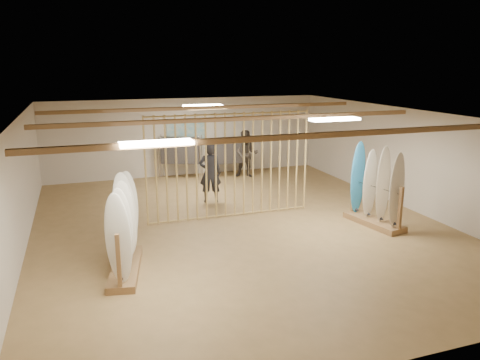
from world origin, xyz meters
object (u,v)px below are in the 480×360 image
object	(u,v)px
rack_left	(124,241)
shopper_b	(246,151)
shopper_a	(210,169)
rack_right	(375,200)
clothing_rack_a	(180,151)
clothing_rack_b	(229,152)

from	to	relation	value
rack_left	shopper_b	xyz separation A→B (m)	(4.97, 6.66, 0.32)
shopper_a	shopper_b	size ratio (longest dim) A/B	1.04
rack_right	shopper_a	distance (m)	4.77
rack_right	clothing_rack_a	size ratio (longest dim) A/B	1.27
shopper_a	shopper_b	distance (m)	3.32
rack_left	rack_right	bearing A→B (deg)	18.01
clothing_rack_b	shopper_a	bearing A→B (deg)	-118.09
rack_right	shopper_a	world-z (taller)	shopper_a
shopper_a	shopper_b	world-z (taller)	shopper_a
shopper_b	rack_left	bearing A→B (deg)	-103.46
rack_right	clothing_rack_a	world-z (taller)	rack_right
rack_right	clothing_rack_b	distance (m)	6.41
rack_right	shopper_b	xyz separation A→B (m)	(-1.31, 5.94, 0.29)
rack_right	shopper_b	world-z (taller)	rack_right
rack_left	shopper_a	distance (m)	5.01
clothing_rack_a	rack_left	bearing A→B (deg)	-87.29
rack_right	clothing_rack_a	distance (m)	7.40
shopper_a	shopper_b	bearing A→B (deg)	-115.12
clothing_rack_a	shopper_b	bearing A→B (deg)	10.44
rack_left	shopper_a	world-z (taller)	shopper_a
clothing_rack_a	shopper_b	size ratio (longest dim) A/B	0.81
shopper_b	clothing_rack_a	bearing A→B (deg)	-169.47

